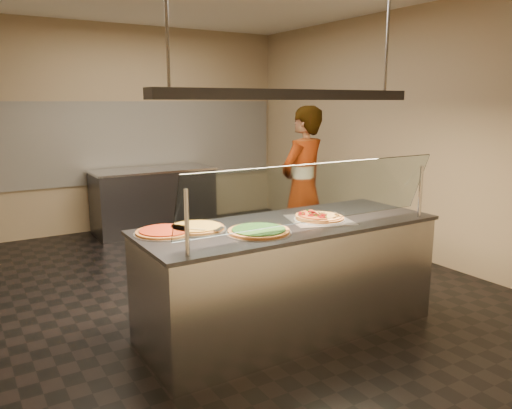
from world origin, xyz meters
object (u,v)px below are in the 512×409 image
serving_counter (289,277)px  perforated_tray (319,219)px  half_pizza_sausage (329,215)px  prep_table (154,200)px  half_pizza_pepperoni (310,217)px  pizza_spatula (204,229)px  heat_lamp_housing (291,95)px  pizza_cheese (196,227)px  worker (303,186)px  pizza_tomato (164,232)px  sneeze_guard (317,194)px  pizza_spinach (259,231)px

serving_counter → perforated_tray: bearing=-9.8°
half_pizza_sausage → prep_table: (-0.16, 3.82, -0.49)m
half_pizza_pepperoni → perforated_tray: bearing=-0.5°
prep_table → pizza_spatula: bearing=-104.2°
half_pizza_sausage → heat_lamp_housing: size_ratio=0.19×
half_pizza_sausage → pizza_cheese: bearing=166.7°
half_pizza_sausage → half_pizza_pepperoni: bearing=179.3°
perforated_tray → half_pizza_sausage: half_pizza_sausage is taller
worker → pizza_spatula: bearing=17.4°
half_pizza_sausage → pizza_tomato: 1.38m
sneeze_guard → heat_lamp_housing: size_ratio=0.98×
perforated_tray → half_pizza_sausage: bearing=-1.0°
half_pizza_sausage → pizza_cheese: (-1.10, 0.26, -0.01)m
pizza_tomato → prep_table: pizza_tomato is taller
pizza_cheese → worker: size_ratio=0.25×
serving_counter → sneeze_guard: (0.00, -0.34, 0.76)m
heat_lamp_housing → pizza_spinach: bearing=-159.9°
serving_counter → pizza_cheese: size_ratio=5.34×
sneeze_guard → perforated_tray: 0.50m
half_pizza_pepperoni → heat_lamp_housing: size_ratio=0.19×
pizza_cheese → heat_lamp_housing: heat_lamp_housing is taller
sneeze_guard → perforated_tray: size_ratio=3.68×
sneeze_guard → pizza_spatula: sneeze_guard is taller
pizza_spinach → serving_counter: bearing=20.1°
pizza_cheese → pizza_tomato: size_ratio=1.02×
half_pizza_sausage → pizza_spatula: half_pizza_sausage is taller
half_pizza_pepperoni → worker: 1.77m
serving_counter → sneeze_guard: sneeze_guard is taller
half_pizza_pepperoni → heat_lamp_housing: bearing=165.4°
sneeze_guard → pizza_spatula: 0.88m
pizza_spinach → prep_table: 3.98m
serving_counter → sneeze_guard: size_ratio=1.11×
serving_counter → half_pizza_pepperoni: half_pizza_pepperoni is taller
sneeze_guard → pizza_cheese: (-0.73, 0.56, -0.28)m
pizza_tomato → heat_lamp_housing: bearing=-12.4°
half_pizza_sausage → pizza_spatula: size_ratio=1.57×
perforated_tray → pizza_tomato: size_ratio=1.34×
half_pizza_pepperoni → worker: bearing=55.2°
prep_table → perforated_tray: bearing=-89.1°
heat_lamp_housing → prep_table: bearing=86.8°
serving_counter → pizza_spinach: bearing=-159.9°
half_pizza_pepperoni → half_pizza_sausage: 0.19m
worker → pizza_tomato: bearing=11.4°
pizza_spinach → heat_lamp_housing: bearing=20.1°
pizza_tomato → prep_table: 3.78m
pizza_tomato → worker: size_ratio=0.25×
prep_table → worker: bearing=-67.6°
sneeze_guard → worker: bearing=55.9°
pizza_cheese → prep_table: pizza_cheese is taller
prep_table → heat_lamp_housing: (-0.21, -3.77, 1.48)m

